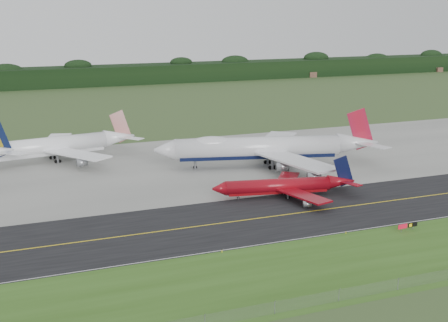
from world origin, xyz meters
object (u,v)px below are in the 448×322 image
at_px(jet_star_tail, 54,146).
at_px(jet_red_737, 285,186).
at_px(jet_ba_747, 265,148).
at_px(taxiway_sign, 408,226).

bearing_deg(jet_star_tail, jet_red_737, -50.42).
bearing_deg(jet_ba_747, jet_red_737, -105.77).
relative_size(jet_red_737, jet_star_tail, 0.68).
height_order(jet_star_tail, taxiway_sign, jet_star_tail).
bearing_deg(taxiway_sign, jet_star_tail, 124.11).
distance_m(jet_ba_747, jet_star_tail, 68.18).
xyz_separation_m(jet_star_tail, taxiway_sign, (64.96, -95.89, -3.70)).
height_order(jet_ba_747, jet_star_tail, jet_ba_747).
xyz_separation_m(jet_red_737, taxiway_sign, (13.30, -33.40, -1.64)).
distance_m(jet_red_737, jet_star_tail, 81.11).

